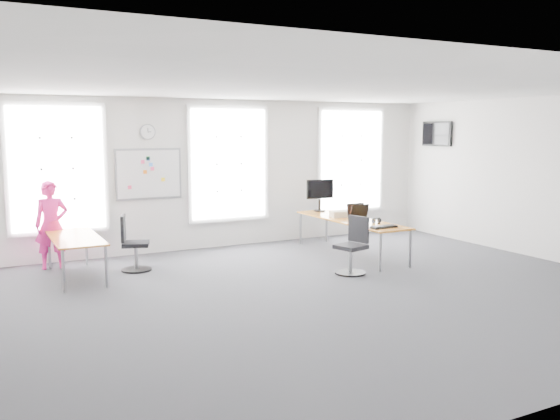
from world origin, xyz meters
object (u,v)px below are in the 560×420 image
desk_right (351,221)px  monitor (320,192)px  chair_right (353,249)px  chair_left (132,246)px  person (52,225)px  keyboard (384,227)px  desk_left (75,240)px  headphones (376,221)px

desk_right → monitor: size_ratio=4.29×
chair_right → chair_left: bearing=-135.5°
person → keyboard: 5.76m
chair_right → person: bearing=-136.9°
chair_right → monitor: bearing=145.7°
desk_left → chair_left: chair_left is taller
person → monitor: size_ratio=2.28×
keyboard → desk_right: bearing=82.7°
desk_right → person: bearing=164.2°
desk_left → chair_right: chair_right is taller
desk_left → desk_right: bearing=-7.0°
chair_right → keyboard: (0.74, 0.14, 0.29)m
desk_right → keyboard: keyboard is taller
chair_left → headphones: 4.37m
headphones → monitor: 1.86m
chair_right → person: (-4.40, 2.73, 0.34)m
keyboard → chair_right: bearing=-173.5°
headphones → chair_left: bearing=143.8°
desk_left → chair_left: bearing=1.9°
desk_left → monitor: bearing=6.9°
desk_right → keyboard: size_ratio=5.69×
keyboard → monitor: monitor is taller
desk_left → monitor: (5.01, 0.61, 0.48)m
desk_left → chair_right: bearing=-24.1°
person → keyboard: size_ratio=3.03×
desk_left → headphones: size_ratio=11.39×
person → headphones: (5.36, -2.08, -0.02)m
person → headphones: 5.75m
headphones → monitor: monitor is taller
keyboard → monitor: size_ratio=0.75×
chair_right → person: 5.19m
desk_left → keyboard: bearing=-19.4°
chair_left → monitor: 4.17m
chair_left → person: size_ratio=0.63×
desk_left → chair_right: size_ratio=1.93×
keyboard → chair_left: bearing=152.0°
desk_right → desk_left: desk_right is taller
monitor → desk_right: bearing=-86.5°
desk_right → headphones: headphones is taller
chair_left → person: 1.49m
headphones → desk_right: bearing=84.2°
chair_right → person: person is taller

